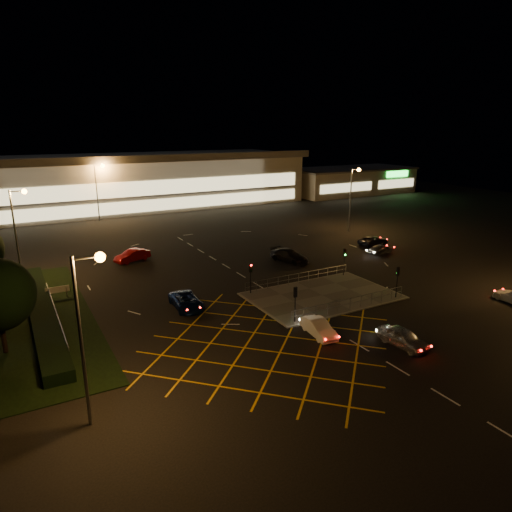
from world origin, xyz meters
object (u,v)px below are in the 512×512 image
car_far_dkgrey (289,256)px  car_circ_red (132,256)px  car_left_blue (186,301)px  car_right_silver (381,249)px  car_near_silver (403,337)px  car_queue_white (319,328)px  signal_sw (295,297)px  signal_se (398,276)px  car_east_grey (373,241)px  signal_ne (344,256)px  signal_nw (251,272)px

car_far_dkgrey → car_circ_red: size_ratio=1.15×
car_left_blue → car_right_silver: car_left_blue is taller
car_near_silver → car_queue_white: 6.54m
signal_sw → car_far_dkgrey: 18.72m
car_queue_white → car_far_dkgrey: bearing=70.1°
signal_se → car_right_silver: bearing=-128.8°
car_queue_white → car_left_blue: bearing=131.2°
car_right_silver → car_east_grey: 4.59m
signal_se → car_near_silver: size_ratio=0.75×
signal_ne → car_east_grey: signal_ne is taller
signal_sw → car_east_grey: size_ratio=0.68×
car_far_dkgrey → car_east_grey: bearing=-13.5°
signal_ne → car_left_blue: signal_ne is taller
car_near_silver → car_circ_red: 35.46m
signal_nw → car_circ_red: 19.15m
signal_sw → car_right_silver: (22.49, 13.04, -1.74)m
car_queue_white → car_far_dkgrey: size_ratio=0.76×
car_queue_white → car_east_grey: size_ratio=0.86×
signal_sw → signal_ne: size_ratio=1.00×
signal_se → car_queue_white: size_ratio=0.79×
signal_se → car_right_silver: 16.83m
car_near_silver → car_left_blue: (-11.85, 15.38, -0.03)m
signal_sw → car_left_blue: 10.52m
signal_nw → car_right_silver: (22.49, 5.06, -1.74)m
signal_se → car_east_grey: signal_se is taller
car_queue_white → car_left_blue: car_left_blue is taller
signal_sw → car_near_silver: 9.25m
car_left_blue → car_circ_red: car_circ_red is taller
car_left_blue → car_right_silver: (29.48, 5.36, -0.07)m
signal_sw → car_right_silver: size_ratio=0.85×
car_far_dkgrey → car_circ_red: 19.77m
car_left_blue → car_east_grey: car_left_blue is taller
car_circ_red → car_far_dkgrey: bearing=39.9°
signal_sw → car_right_silver: signal_sw is taller
car_right_silver → car_circ_red: bearing=59.6°
car_east_grey → signal_nw: bearing=106.2°
car_circ_red → car_right_silver: bearing=46.5°
car_queue_white → signal_se: bearing=21.3°
signal_se → car_east_grey: bearing=-127.2°
car_circ_red → car_east_grey: bearing=54.3°
signal_sw → signal_nw: (0.00, 7.99, 0.00)m
car_east_grey → car_right_silver: bearing=145.1°
signal_sw → car_east_grey: 30.16m
signal_nw → car_queue_white: size_ratio=0.79×
signal_se → signal_nw: (-12.00, 7.99, 0.00)m
signal_sw → signal_nw: 7.99m
car_left_blue → car_east_grey: bearing=19.2°
car_near_silver → car_right_silver: car_near_silver is taller
car_left_blue → car_far_dkgrey: (16.79, 8.18, 0.07)m
car_queue_white → car_right_silver: 27.38m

